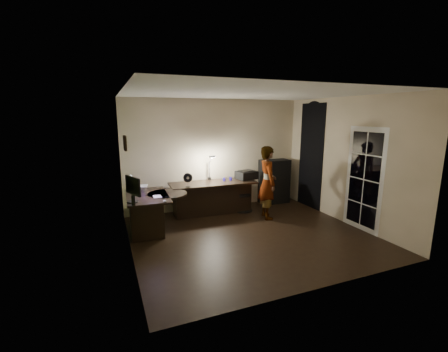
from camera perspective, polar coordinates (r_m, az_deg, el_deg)
name	(u,v)px	position (r m, az deg, el deg)	size (l,w,h in m)	color
floor	(251,235)	(6.03, 5.15, -11.18)	(4.50, 4.00, 0.01)	black
ceiling	(254,93)	(5.57, 5.67, 15.45)	(4.50, 4.00, 0.01)	silver
wall_back	(215,155)	(7.46, -1.67, 4.10)	(4.50, 0.01, 2.70)	#C1B091
wall_front	(325,193)	(4.01, 18.62, -3.12)	(4.50, 0.01, 2.70)	#C1B091
wall_left	(127,177)	(5.04, -18.03, -0.14)	(0.01, 4.00, 2.70)	#C1B091
wall_right	(346,161)	(6.96, 22.15, 2.69)	(0.01, 4.00, 2.70)	#C1B091
green_wall_overlay	(128,177)	(5.04, -17.86, -0.13)	(0.00, 4.00, 2.70)	#50662E
arched_doorway	(311,156)	(7.82, 16.22, 3.61)	(0.01, 0.90, 2.60)	black
french_door	(364,180)	(6.62, 25.11, -0.61)	(0.02, 0.92, 2.10)	white
framed_picture	(125,143)	(5.42, -18.35, 5.97)	(0.04, 0.30, 0.25)	black
desk_left	(148,213)	(6.27, -14.24, -6.87)	(0.80, 1.30, 0.75)	black
desk_right	(213,198)	(7.15, -2.05, -4.19)	(2.03, 0.71, 0.76)	black
cabinet	(274,181)	(8.09, 9.53, -1.02)	(0.77, 0.39, 1.16)	black
laptop_stand	(140,189)	(6.50, -15.76, -2.37)	(0.25, 0.21, 0.11)	silver
laptop	(139,181)	(6.46, -15.85, -0.87)	(0.34, 0.32, 0.23)	silver
monitor	(132,193)	(5.72, -17.09, -3.11)	(0.10, 0.52, 0.34)	black
mouse	(165,201)	(5.63, -11.22, -4.69)	(0.06, 0.09, 0.03)	silver
phone	(175,197)	(5.90, -9.32, -3.98)	(0.07, 0.14, 0.01)	black
pen	(167,197)	(5.94, -10.74, -3.93)	(0.01, 0.14, 0.01)	black
speaker	(133,200)	(5.54, -16.89, -4.46)	(0.07, 0.07, 0.18)	black
notepad	(157,196)	(6.00, -12.59, -3.83)	(0.15, 0.22, 0.01)	silver
desk_fan	(188,180)	(6.60, -6.92, -0.75)	(0.20, 0.11, 0.31)	black
headphones	(227,179)	(7.18, 0.64, -0.51)	(0.21, 0.09, 0.10)	navy
printer	(247,175)	(7.40, 4.31, 0.27)	(0.48, 0.37, 0.21)	black
desk_lamp	(209,166)	(7.27, -2.82, 1.84)	(0.16, 0.30, 0.65)	black
office_chair	(243,194)	(7.34, 3.59, -3.40)	(0.48, 0.48, 0.85)	black
person	(267,183)	(6.81, 8.28, -1.25)	(0.59, 0.39, 1.65)	#D8A88C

